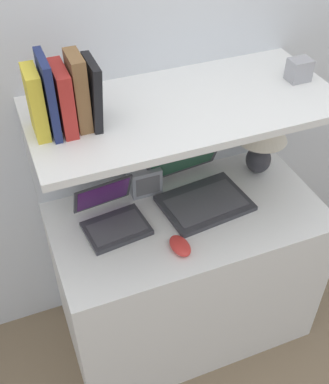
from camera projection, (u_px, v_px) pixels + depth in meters
ground_plane at (209, 372)px, 2.22m from camera, size 12.00×12.00×0.00m
wall_back at (156, 74)px, 1.88m from camera, size 6.00×0.05×2.40m
desk at (186, 275)px, 2.18m from camera, size 1.10×0.58×0.75m
back_riser at (161, 196)px, 2.25m from camera, size 1.10×0.04×1.20m
shelf at (185, 107)px, 1.67m from camera, size 1.10×0.52×0.03m
table_lamp at (262, 134)px, 2.02m from camera, size 0.22×0.22×0.29m
laptop_large at (198, 188)px, 1.98m from camera, size 0.38×0.39×0.24m
laptop_small at (112, 218)px, 1.87m from camera, size 0.26×0.27×0.17m
computer_mouse at (180, 246)px, 1.78m from camera, size 0.08×0.12×0.04m
router_box at (145, 180)px, 2.00m from camera, size 0.13×0.09×0.12m
book_yellow at (36, 103)px, 1.46m from camera, size 0.04×0.13×0.22m
book_navy at (48, 96)px, 1.46m from camera, size 0.02×0.16×0.25m
book_red at (63, 99)px, 1.48m from camera, size 0.04×0.16×0.21m
book_brown at (78, 91)px, 1.48m from camera, size 0.04×0.12×0.24m
book_black at (92, 93)px, 1.51m from camera, size 0.04×0.15×0.22m
shelf_gadget at (299, 70)px, 1.76m from camera, size 0.08×0.06×0.08m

